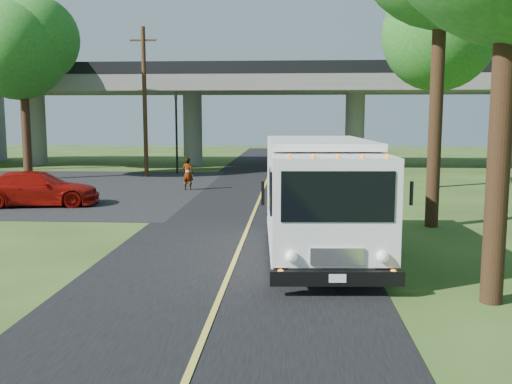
# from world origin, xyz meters

# --- Properties ---
(ground) EXTENTS (120.00, 120.00, 0.00)m
(ground) POSITION_xyz_m (0.00, 0.00, 0.00)
(ground) COLOR #304217
(ground) RESTS_ON ground
(road) EXTENTS (7.00, 90.00, 0.02)m
(road) POSITION_xyz_m (0.00, 10.00, 0.01)
(road) COLOR black
(road) RESTS_ON ground
(parking_lot) EXTENTS (16.00, 18.00, 0.01)m
(parking_lot) POSITION_xyz_m (-11.00, 18.00, 0.01)
(parking_lot) COLOR black
(parking_lot) RESTS_ON ground
(lane_line) EXTENTS (0.12, 90.00, 0.01)m
(lane_line) POSITION_xyz_m (0.00, 10.00, 0.03)
(lane_line) COLOR gold
(lane_line) RESTS_ON road
(overpass) EXTENTS (54.00, 10.00, 7.30)m
(overpass) POSITION_xyz_m (0.00, 32.00, 4.56)
(overpass) COLOR slate
(overpass) RESTS_ON ground
(traffic_signal) EXTENTS (0.18, 0.22, 5.20)m
(traffic_signal) POSITION_xyz_m (-6.00, 26.00, 3.20)
(traffic_signal) COLOR black
(traffic_signal) RESTS_ON ground
(utility_pole) EXTENTS (1.60, 0.26, 9.00)m
(utility_pole) POSITION_xyz_m (-7.50, 24.00, 4.59)
(utility_pole) COLOR #472D19
(utility_pole) RESTS_ON ground
(tree_right_far) EXTENTS (5.77, 5.67, 10.99)m
(tree_right_far) POSITION_xyz_m (9.21, 19.84, 8.30)
(tree_right_far) COLOR #382314
(tree_right_far) RESTS_ON ground
(tree_left_lot) EXTENTS (5.60, 5.50, 10.50)m
(tree_left_lot) POSITION_xyz_m (-13.79, 21.84, 7.90)
(tree_left_lot) COLOR #382314
(tree_left_lot) RESTS_ON ground
(tree_left_far) EXTENTS (5.26, 5.16, 9.89)m
(tree_left_far) POSITION_xyz_m (-16.79, 27.84, 7.45)
(tree_left_far) COLOR #382314
(tree_left_far) RESTS_ON ground
(step_van) EXTENTS (3.15, 7.53, 3.10)m
(step_van) POSITION_xyz_m (2.20, 4.67, 1.68)
(step_van) COLOR white
(step_van) RESTS_ON ground
(red_sedan) EXTENTS (5.26, 2.86, 1.45)m
(red_sedan) POSITION_xyz_m (-9.12, 12.51, 0.72)
(red_sedan) COLOR #950E09
(red_sedan) RESTS_ON ground
(pedestrian) EXTENTS (0.68, 0.53, 1.66)m
(pedestrian) POSITION_xyz_m (-3.80, 17.90, 0.83)
(pedestrian) COLOR gray
(pedestrian) RESTS_ON ground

